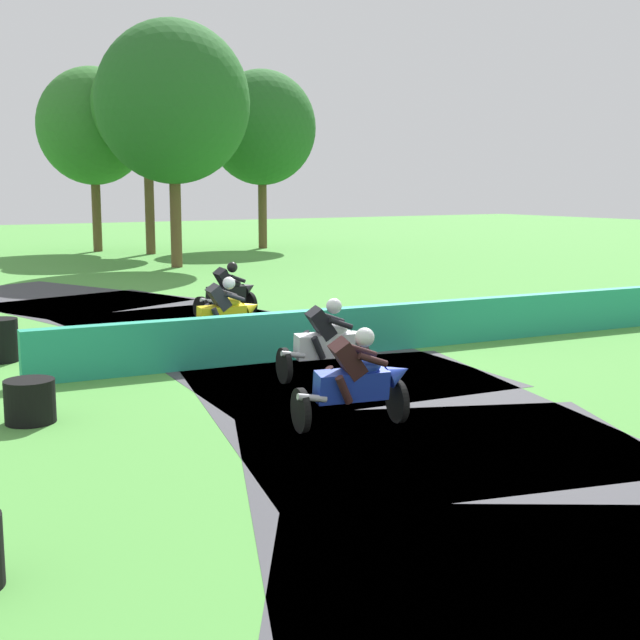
# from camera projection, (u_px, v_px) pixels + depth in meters

# --- Properties ---
(ground_plane) EXTENTS (120.00, 120.00, 0.00)m
(ground_plane) POSITION_uv_depth(u_px,v_px,m) (297.00, 358.00, 16.27)
(ground_plane) COLOR #4C933D
(track_asphalt) EXTENTS (10.55, 31.54, 0.01)m
(track_asphalt) POSITION_uv_depth(u_px,v_px,m) (233.00, 364.00, 15.70)
(track_asphalt) COLOR #3D3D42
(track_asphalt) RESTS_ON ground
(safety_barrier) EXTENTS (19.78, 1.80, 0.90)m
(safety_barrier) POSITION_uv_depth(u_px,v_px,m) (508.00, 317.00, 18.37)
(safety_barrier) COLOR #239375
(safety_barrier) RESTS_ON ground
(motorcycle_lead_blue) EXTENTS (1.71, 0.94, 1.43)m
(motorcycle_lead_blue) POSITION_uv_depth(u_px,v_px,m) (357.00, 380.00, 11.51)
(motorcycle_lead_blue) COLOR black
(motorcycle_lead_blue) RESTS_ON ground
(motorcycle_chase_white) EXTENTS (1.71, 0.88, 1.42)m
(motorcycle_chase_white) POSITION_uv_depth(u_px,v_px,m) (329.00, 341.00, 14.35)
(motorcycle_chase_white) COLOR black
(motorcycle_chase_white) RESTS_ON ground
(motorcycle_trailing_yellow) EXTENTS (1.68, 0.66, 1.42)m
(motorcycle_trailing_yellow) POSITION_uv_depth(u_px,v_px,m) (225.00, 312.00, 17.66)
(motorcycle_trailing_yellow) COLOR black
(motorcycle_trailing_yellow) RESTS_ON ground
(motorcycle_fourth_black) EXTENTS (1.68, 0.89, 1.42)m
(motorcycle_fourth_black) POSITION_uv_depth(u_px,v_px,m) (229.00, 291.00, 21.05)
(motorcycle_fourth_black) COLOR black
(motorcycle_fourth_black) RESTS_ON ground
(tire_stack_mid_a) EXTENTS (0.69, 0.69, 0.60)m
(tire_stack_mid_a) POSITION_uv_depth(u_px,v_px,m) (30.00, 401.00, 11.83)
(tire_stack_mid_a) COLOR black
(tire_stack_mid_a) RESTS_ON ground
(tire_stack_mid_b) EXTENTS (0.64, 0.64, 0.80)m
(tire_stack_mid_b) POSITION_uv_depth(u_px,v_px,m) (1.00, 340.00, 15.92)
(tire_stack_mid_b) COLOR black
(tire_stack_mid_b) RESTS_ON ground
(tree_far_left) EXTENTS (5.95, 5.95, 9.50)m
(tree_far_left) POSITION_uv_depth(u_px,v_px,m) (173.00, 103.00, 33.30)
(tree_far_left) COLOR brown
(tree_far_left) RESTS_ON ground
(tree_far_right) EXTENTS (5.48, 5.48, 8.97)m
(tree_far_right) POSITION_uv_depth(u_px,v_px,m) (262.00, 128.00, 43.67)
(tree_far_right) COLOR brown
(tree_far_right) RESTS_ON ground
(tree_mid_rise) EXTENTS (5.33, 5.33, 8.83)m
(tree_mid_rise) POSITION_uv_depth(u_px,v_px,m) (93.00, 126.00, 41.54)
(tree_mid_rise) COLOR brown
(tree_mid_rise) RESTS_ON ground
(tree_behind_barrier) EXTENTS (5.07, 5.07, 9.53)m
(tree_behind_barrier) POSITION_uv_depth(u_px,v_px,m) (147.00, 106.00, 39.78)
(tree_behind_barrier) COLOR brown
(tree_behind_barrier) RESTS_ON ground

